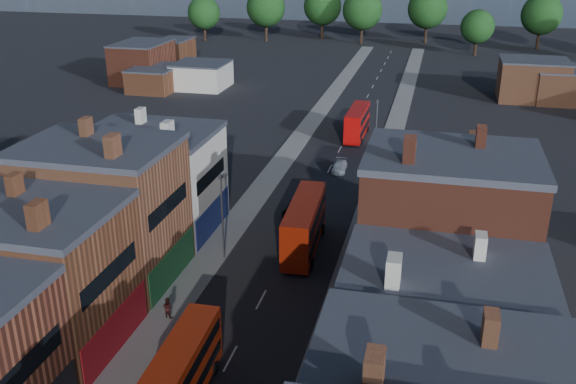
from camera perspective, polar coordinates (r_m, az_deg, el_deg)
The scene contains 11 objects.
pavement_west at distance 76.88m, azimuth -1.83°, elevation 1.02°, with size 3.00×200.00×0.12m, color gray.
pavement_east at distance 74.73m, azimuth 7.84°, elevation 0.18°, with size 3.00×200.00×0.12m, color gray.
lamp_post_2 at distance 57.11m, azimuth -5.88°, elevation -1.75°, with size 0.25×0.70×8.12m.
lamp_post_3 at distance 82.77m, azimuth 7.85°, elevation 5.76°, with size 0.25×0.70×8.12m.
bus_0 at distance 41.91m, azimuth -9.48°, elevation -15.55°, with size 2.68×9.78×4.20m.
bus_1 at distance 59.47m, azimuth 1.46°, elevation -2.88°, with size 3.20×11.16×4.77m.
bus_2 at distance 93.37m, azimuth 6.17°, elevation 6.19°, with size 2.66×10.02×4.31m.
car_2 at distance 67.79m, azimuth 0.60°, elevation -1.45°, with size 2.02×4.37×1.21m, color black.
car_3 at distance 80.25m, azimuth 4.61°, elevation 2.28°, with size 1.66×4.08×1.18m, color silver.
ped_1 at distance 50.78m, azimuth -10.65°, elevation -10.06°, with size 0.82×0.45×1.70m, color #421A1A.
ped_3 at distance 50.82m, azimuth 5.05°, elevation -9.61°, with size 1.07×0.49×1.82m, color #524D47.
Camera 1 is at (12.58, -19.19, 27.63)m, focal length 40.00 mm.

